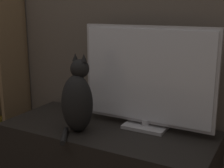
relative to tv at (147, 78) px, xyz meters
The scene contains 3 objects.
tv_stand 0.57m from the tv, 151.77° to the right, with size 1.28×0.55×0.42m.
tv is the anchor object (origin of this frame).
cat 0.42m from the tv, 145.26° to the right, with size 0.20×0.31×0.45m.
Camera 1 is at (0.87, -0.63, 1.12)m, focal length 50.00 mm.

